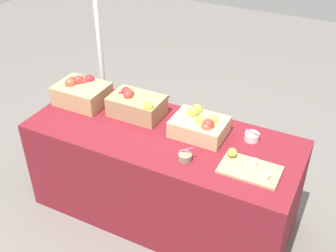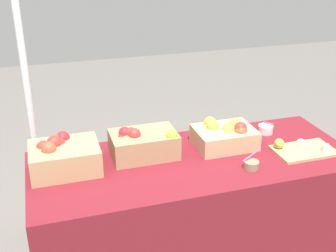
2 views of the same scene
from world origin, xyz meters
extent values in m
cube|color=maroon|center=(0.00, 0.00, 0.37)|extent=(1.90, 0.76, 0.74)
cube|color=tan|center=(-0.73, 0.09, 0.81)|extent=(0.37, 0.29, 0.15)
sphere|color=#D14C33|center=(-0.81, 0.06, 0.90)|extent=(0.08, 0.08, 0.08)
sphere|color=#B2332D|center=(-0.75, 0.14, 0.88)|extent=(0.08, 0.08, 0.08)
sphere|color=#B2332D|center=(-0.83, 0.12, 0.88)|extent=(0.08, 0.08, 0.08)
sphere|color=red|center=(-0.73, 0.19, 0.89)|extent=(0.08, 0.08, 0.08)
sphere|color=#B2332D|center=(-0.78, 0.13, 0.90)|extent=(0.08, 0.08, 0.08)
sphere|color=#D14C33|center=(-0.76, 0.18, 0.88)|extent=(0.08, 0.08, 0.08)
cube|color=tan|center=(-0.27, 0.13, 0.81)|extent=(0.38, 0.25, 0.15)
sphere|color=gold|center=(-0.13, 0.04, 0.89)|extent=(0.07, 0.07, 0.07)
sphere|color=#B2332D|center=(-0.33, 0.11, 0.90)|extent=(0.07, 0.07, 0.07)
sphere|color=#B2332D|center=(-0.34, 0.14, 0.89)|extent=(0.07, 0.07, 0.07)
sphere|color=red|center=(-0.38, 0.16, 0.89)|extent=(0.07, 0.07, 0.07)
sphere|color=#B2332D|center=(-0.34, 0.14, 0.88)|extent=(0.07, 0.07, 0.07)
sphere|color=red|center=(-0.41, 0.13, 0.86)|extent=(0.07, 0.07, 0.07)
cube|color=tan|center=(0.23, 0.10, 0.80)|extent=(0.36, 0.27, 0.12)
sphere|color=#B2332D|center=(0.31, 0.05, 0.87)|extent=(0.08, 0.08, 0.08)
sphere|color=#B2C64C|center=(0.23, 0.07, 0.83)|extent=(0.08, 0.08, 0.08)
sphere|color=#B2C64C|center=(0.31, 0.13, 0.87)|extent=(0.08, 0.08, 0.08)
sphere|color=#99B742|center=(0.25, 0.08, 0.86)|extent=(0.08, 0.08, 0.08)
sphere|color=#D14C33|center=(0.31, 0.04, 0.85)|extent=(0.08, 0.08, 0.08)
sphere|color=#99B742|center=(0.16, 0.14, 0.87)|extent=(0.08, 0.08, 0.08)
sphere|color=gold|center=(0.17, 0.19, 0.87)|extent=(0.08, 0.08, 0.08)
sphere|color=#B2C64C|center=(0.14, 0.16, 0.83)|extent=(0.08, 0.08, 0.08)
cube|color=tan|center=(0.66, -0.12, 0.75)|extent=(0.36, 0.23, 0.02)
cube|color=beige|center=(0.77, -0.17, 0.78)|extent=(0.05, 0.05, 0.04)
cube|color=beige|center=(0.66, -0.07, 0.78)|extent=(0.05, 0.05, 0.04)
sphere|color=#99B742|center=(0.52, -0.05, 0.79)|extent=(0.06, 0.06, 0.06)
cylinder|color=gray|center=(0.26, -0.20, 0.76)|extent=(0.09, 0.09, 0.04)
cylinder|color=#EA598C|center=(0.26, -0.18, 0.81)|extent=(0.10, 0.01, 0.06)
cylinder|color=silver|center=(0.57, 0.20, 0.77)|extent=(0.10, 0.10, 0.05)
cylinder|color=#EA598C|center=(0.57, 0.18, 0.82)|extent=(0.09, 0.03, 0.05)
cylinder|color=white|center=(-0.89, 0.58, 1.10)|extent=(0.04, 0.04, 2.19)
camera|label=1|loc=(1.09, -2.07, 2.37)|focal=44.49mm
camera|label=2|loc=(-0.80, -2.06, 1.94)|focal=45.88mm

